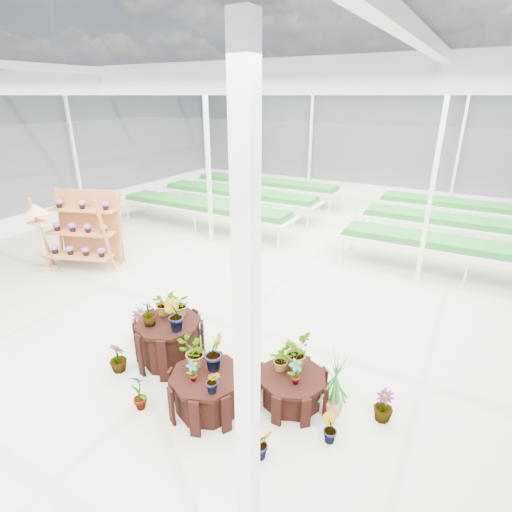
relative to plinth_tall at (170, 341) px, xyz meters
The scene contains 10 objects.
ground_plane 1.29m from the plinth_tall, 82.41° to the left, with size 24.00×24.00×0.00m, color gray.
greenhouse_shell 2.24m from the plinth_tall, 82.41° to the left, with size 18.00×24.00×4.50m, color white, non-canonical shape.
steel_frame 2.24m from the plinth_tall, 82.41° to the left, with size 18.00×24.00×4.50m, color silver, non-canonical shape.
nursery_benches 8.42m from the plinth_tall, 88.90° to the left, with size 16.00×7.00×0.84m, color silver, non-canonical shape.
plinth_tall is the anchor object (origin of this frame).
plinth_mid 1.34m from the plinth_tall, 26.57° to the right, with size 1.09×1.09×0.58m, color black.
plinth_low 2.21m from the plinth_tall, ahead, with size 1.03×1.03×0.47m, color black.
shelf_rack 5.15m from the plinth_tall, 155.81° to the left, with size 1.84×0.97×1.95m, color #A15C2D, non-canonical shape.
bird_table 5.49m from the plinth_tall, 165.47° to the left, with size 0.42×0.42×1.77m, color tan, non-canonical shape.
nursery_plants 1.03m from the plinth_tall, ahead, with size 4.77×2.20×1.29m.
Camera 1 is at (3.86, -5.44, 4.20)m, focal length 28.00 mm.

